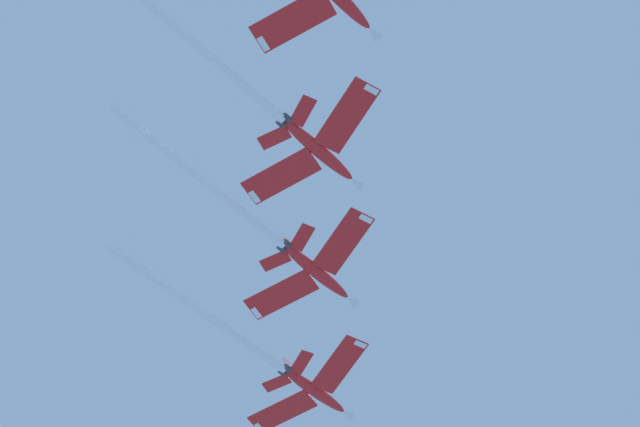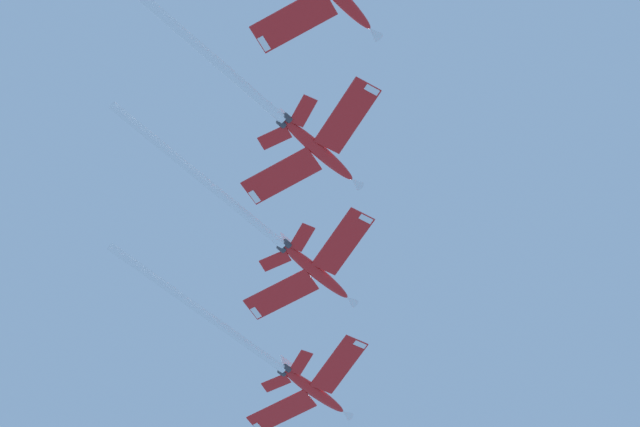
# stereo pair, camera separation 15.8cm
# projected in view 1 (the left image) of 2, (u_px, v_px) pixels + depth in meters

# --- Properties ---
(jet_lead) EXTENTS (40.62, 20.59, 11.66)m
(jet_lead) POSITION_uv_depth(u_px,v_px,m) (271.00, 360.00, 136.01)
(jet_lead) COLOR red
(jet_second) EXTENTS (38.55, 20.05, 10.09)m
(jet_second) POSITION_uv_depth(u_px,v_px,m) (274.00, 238.00, 126.37)
(jet_second) COLOR red
(jet_third) EXTENTS (37.33, 19.48, 11.23)m
(jet_third) POSITION_uv_depth(u_px,v_px,m) (273.00, 111.00, 116.99)
(jet_third) COLOR red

